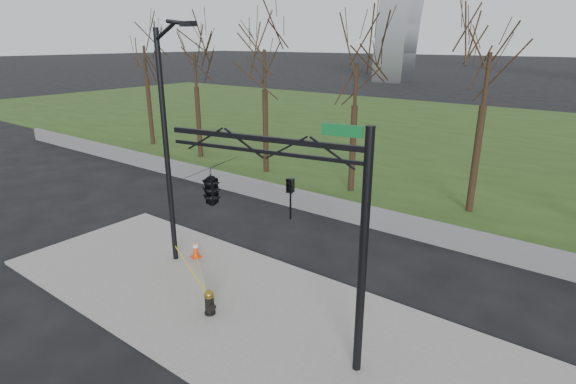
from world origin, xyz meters
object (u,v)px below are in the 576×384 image
Objects in this scene: traffic_cone at (196,249)px; fire_hydrant at (210,303)px; traffic_signal_mast at (237,191)px; street_light at (168,134)px.

fire_hydrant is at bearing -35.85° from traffic_cone.
fire_hydrant is at bearing 166.72° from traffic_signal_mast.
fire_hydrant is 3.91m from traffic_signal_mast.
traffic_cone is at bearing 160.56° from fire_hydrant.
fire_hydrant reaches higher than traffic_cone.
traffic_signal_mast is (4.37, -2.27, 3.73)m from traffic_cone.
traffic_signal_mast reaches higher than fire_hydrant.
traffic_signal_mast is at bearing -8.56° from street_light.
street_light reaches higher than traffic_cone.
street_light is 1.37× the size of traffic_signal_mast.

